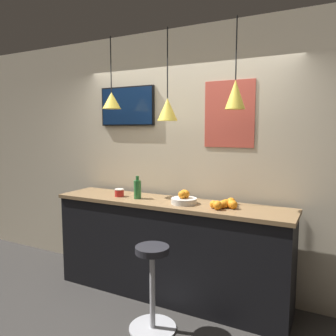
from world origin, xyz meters
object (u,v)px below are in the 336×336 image
object	(u,v)px
spread_jar	(119,193)
mounted_tv	(127,106)
fruit_bowl	(184,198)
bar_stool	(152,282)
juice_bottle	(138,189)

from	to	relation	value
spread_jar	mounted_tv	size ratio (longest dim) A/B	0.14
fruit_bowl	mounted_tv	xyz separation A→B (m)	(-0.93, 0.37, 0.97)
bar_stool	juice_bottle	bearing A→B (deg)	132.17
juice_bottle	fruit_bowl	bearing A→B (deg)	0.22
spread_jar	mounted_tv	distance (m)	1.06
spread_jar	fruit_bowl	bearing A→B (deg)	0.16
fruit_bowl	spread_jar	distance (m)	0.80
bar_stool	fruit_bowl	xyz separation A→B (m)	(0.05, 0.56, 0.65)
juice_bottle	mounted_tv	size ratio (longest dim) A/B	0.34
fruit_bowl	mounted_tv	bearing A→B (deg)	158.43
juice_bottle	spread_jar	bearing A→B (deg)	-180.00
bar_stool	mounted_tv	size ratio (longest dim) A/B	1.05
mounted_tv	fruit_bowl	bearing A→B (deg)	-21.57
juice_bottle	mounted_tv	world-z (taller)	mounted_tv
mounted_tv	bar_stool	bearing A→B (deg)	-46.57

